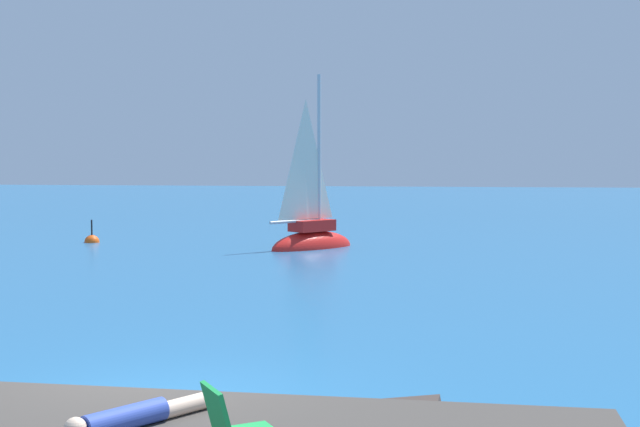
{
  "coord_description": "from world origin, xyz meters",
  "views": [
    {
      "loc": [
        3.46,
        -10.69,
        3.24
      ],
      "look_at": [
        0.09,
        15.0,
        1.49
      ],
      "focal_mm": 48.34,
      "sensor_mm": 36.0,
      "label": 1
    }
  ],
  "objects_px": {
    "sailboat_near": "(312,238)",
    "marker_buoy": "(92,242)",
    "beach_chair": "(234,426)",
    "person_sunbather": "(136,416)"
  },
  "relations": [
    {
      "from": "person_sunbather",
      "to": "marker_buoy",
      "type": "relative_size",
      "value": 1.33
    },
    {
      "from": "sailboat_near",
      "to": "marker_buoy",
      "type": "xyz_separation_m",
      "value": [
        -8.43,
        0.91,
        -0.35
      ]
    },
    {
      "from": "person_sunbather",
      "to": "beach_chair",
      "type": "bearing_deg",
      "value": -97.17
    },
    {
      "from": "sailboat_near",
      "to": "beach_chair",
      "type": "relative_size",
      "value": 8.36
    },
    {
      "from": "sailboat_near",
      "to": "person_sunbather",
      "type": "height_order",
      "value": "sailboat_near"
    },
    {
      "from": "person_sunbather",
      "to": "marker_buoy",
      "type": "xyz_separation_m",
      "value": [
        -9.71,
        22.53,
        -0.64
      ]
    },
    {
      "from": "sailboat_near",
      "to": "marker_buoy",
      "type": "relative_size",
      "value": 5.9
    },
    {
      "from": "sailboat_near",
      "to": "marker_buoy",
      "type": "distance_m",
      "value": 8.49
    },
    {
      "from": "sailboat_near",
      "to": "person_sunbather",
      "type": "xyz_separation_m",
      "value": [
        1.28,
        -21.62,
        0.29
      ]
    },
    {
      "from": "sailboat_near",
      "to": "person_sunbather",
      "type": "relative_size",
      "value": 4.45
    }
  ]
}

